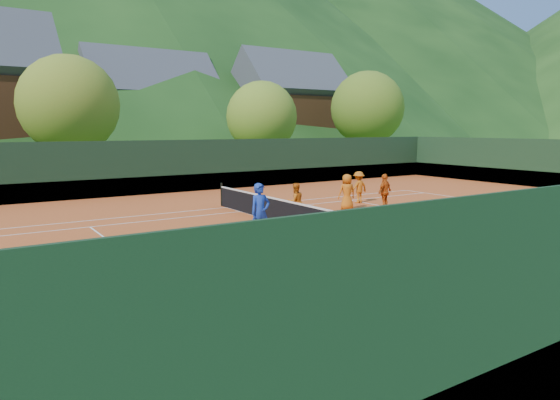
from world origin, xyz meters
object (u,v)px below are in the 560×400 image
student_b (385,192)px  chalet_mid (150,115)px  coach (260,213)px  tennis_net (293,214)px  chalet_right (289,113)px  student_c (347,192)px  student_d (359,187)px  ball_hopper (181,244)px  student_a (295,202)px

student_b → chalet_mid: chalet_mid is taller
coach → tennis_net: 2.72m
chalet_right → tennis_net: bearing=-123.7°
student_c → tennis_net: student_c is taller
student_d → tennis_net: 6.95m
student_d → chalet_mid: chalet_mid is taller
student_b → ball_hopper: (-11.50, -4.42, -0.07)m
student_b → student_d: size_ratio=1.05×
student_a → tennis_net: student_a is taller
coach → tennis_net: size_ratio=0.16×
student_d → chalet_mid: size_ratio=0.12×
student_b → tennis_net: size_ratio=0.14×
coach → ball_hopper: (-3.49, -1.93, -0.21)m
tennis_net → ball_hopper: tennis_net is taller
student_a → student_d: 5.79m
coach → student_c: bearing=26.7°
student_b → tennis_net: bearing=-4.6°
student_b → student_d: 2.23m
coach → student_b: bearing=17.1°
ball_hopper → student_c: bearing=27.6°
student_d → chalet_mid: 31.03m
tennis_net → chalet_right: chalet_right is taller
coach → student_d: (8.40, 4.68, -0.18)m
student_a → ball_hopper: 7.88m
tennis_net → chalet_mid: bearing=80.0°
chalet_mid → student_d: bearing=-89.7°
student_a → tennis_net: 1.31m
coach → student_c: (6.45, 3.28, -0.14)m
ball_hopper → chalet_mid: size_ratio=0.08×
tennis_net → student_b: bearing=10.5°
student_a → student_c: student_c is taller
coach → chalet_right: size_ratio=0.16×
student_c → student_d: 2.40m
student_b → chalet_right: size_ratio=0.14×
student_a → student_d: size_ratio=0.97×
student_c → ball_hopper: student_c is taller
coach → student_a: (3.06, 2.44, -0.20)m
chalet_mid → student_b: bearing=-90.4°
tennis_net → chalet_mid: chalet_mid is taller
student_a → chalet_mid: 33.66m
tennis_net → ball_hopper: 6.67m
ball_hopper → chalet_mid: chalet_mid is taller
student_a → student_d: (5.34, 2.24, 0.03)m
student_a → student_c: size_ratio=0.92×
student_d → tennis_net: (-6.14, -3.25, -0.28)m
chalet_mid → ball_hopper: bearing=-107.5°
student_c → tennis_net: (-4.19, -1.85, -0.32)m
student_c → ball_hopper: 11.23m
student_c → chalet_right: size_ratio=0.14×
student_b → chalet_right: bearing=-131.3°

